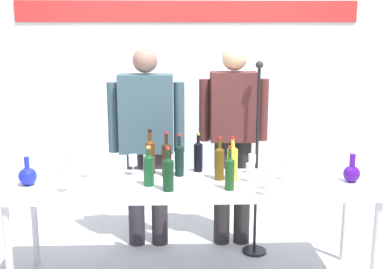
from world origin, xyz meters
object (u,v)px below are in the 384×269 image
at_px(display_table, 193,190).
at_px(wine_bottle_2, 149,169).
at_px(wine_bottle_5, 168,173).
at_px(wine_bottle_8, 219,162).
at_px(decanter_blue_right, 352,173).
at_px(wine_glass_right_0, 267,181).
at_px(wine_glass_right_3, 252,159).
at_px(wine_bottle_0, 150,155).
at_px(wine_glass_right_4, 250,169).
at_px(wine_bottle_1, 232,162).
at_px(presenter_right, 233,134).
at_px(wine_glass_left_0, 69,161).
at_px(decanter_blue_left, 28,176).
at_px(presenter_left, 147,135).
at_px(wine_bottle_3, 230,172).
at_px(wine_bottle_7, 198,155).
at_px(wine_glass_right_2, 286,166).
at_px(wine_glass_left_3, 133,161).
at_px(wine_glass_left_2, 88,164).
at_px(wine_bottle_4, 179,159).
at_px(wine_glass_right_1, 270,175).
at_px(wine_glass_left_1, 66,176).
at_px(microphone_stand, 256,191).
at_px(wine_bottle_6, 167,158).

relative_size(display_table, wine_bottle_2, 9.13).
relative_size(wine_bottle_5, wine_bottle_8, 0.95).
height_order(decanter_blue_right, wine_glass_right_0, decanter_blue_right).
distance_m(decanter_blue_right, wine_glass_right_3, 0.72).
distance_m(wine_bottle_0, wine_glass_right_4, 0.77).
bearing_deg(wine_bottle_1, presenter_right, 82.92).
relative_size(wine_bottle_8, wine_glass_left_0, 2.01).
bearing_deg(presenter_right, wine_bottle_1, -97.08).
relative_size(display_table, wine_glass_right_0, 17.92).
bearing_deg(decanter_blue_right, wine_glass_left_0, 174.21).
bearing_deg(wine_glass_right_3, display_table, -154.67).
distance_m(decanter_blue_left, presenter_left, 1.05).
height_order(wine_bottle_1, wine_bottle_3, wine_bottle_1).
bearing_deg(wine_bottle_8, wine_glass_right_0, -52.31).
bearing_deg(display_table, wine_glass_right_0, -31.71).
bearing_deg(decanter_blue_left, presenter_left, 40.62).
relative_size(wine_bottle_7, wine_glass_right_3, 2.01).
height_order(wine_glass_left_0, wine_glass_right_2, wine_glass_left_0).
distance_m(wine_glass_left_3, wine_glass_right_2, 1.12).
relative_size(wine_bottle_1, wine_glass_left_2, 2.16).
relative_size(wine_bottle_4, wine_bottle_7, 1.06).
xyz_separation_m(presenter_left, wine_bottle_1, (0.65, -0.61, -0.07)).
bearing_deg(wine_bottle_7, wine_bottle_3, -66.94).
bearing_deg(presenter_left, wine_bottle_8, -46.72).
height_order(wine_bottle_8, wine_glass_left_3, wine_bottle_8).
height_order(wine_bottle_3, wine_glass_right_3, wine_bottle_3).
xyz_separation_m(wine_bottle_3, wine_glass_left_0, (-1.15, 0.36, -0.01)).
xyz_separation_m(wine_glass_right_0, wine_glass_right_1, (0.05, 0.12, 0.00)).
distance_m(presenter_left, wine_glass_right_2, 1.21).
height_order(wine_glass_left_1, microphone_stand, microphone_stand).
xyz_separation_m(wine_bottle_0, wine_glass_left_1, (-0.53, -0.46, -0.02)).
relative_size(wine_bottle_1, wine_bottle_2, 1.14).
relative_size(decanter_blue_left, wine_glass_left_3, 1.29).
bearing_deg(microphone_stand, decanter_blue_right, -38.05).
bearing_deg(wine_glass_right_2, display_table, -176.08).
height_order(wine_bottle_1, wine_bottle_7, wine_bottle_1).
relative_size(display_table, wine_glass_right_3, 17.15).
relative_size(presenter_left, wine_bottle_5, 5.58).
xyz_separation_m(wine_bottle_6, wine_glass_right_2, (0.86, -0.12, -0.04)).
xyz_separation_m(decanter_blue_left, presenter_left, (0.79, 0.68, 0.14)).
relative_size(decanter_blue_left, wine_bottle_2, 0.72).
bearing_deg(wine_bottle_4, wine_glass_right_2, -9.32).
xyz_separation_m(presenter_left, wine_bottle_7, (0.42, -0.38, -0.08)).
xyz_separation_m(presenter_right, wine_bottle_8, (-0.17, -0.59, -0.08)).
relative_size(wine_bottle_2, wine_bottle_7, 0.93).
distance_m(wine_glass_left_1, wine_glass_right_1, 1.37).
distance_m(wine_bottle_8, wine_glass_left_1, 1.07).
xyz_separation_m(wine_bottle_4, wine_glass_right_4, (0.50, -0.16, -0.04)).
distance_m(wine_glass_left_3, wine_glass_right_3, 0.89).
bearing_deg(wine_glass_left_2, decanter_blue_right, -4.57).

